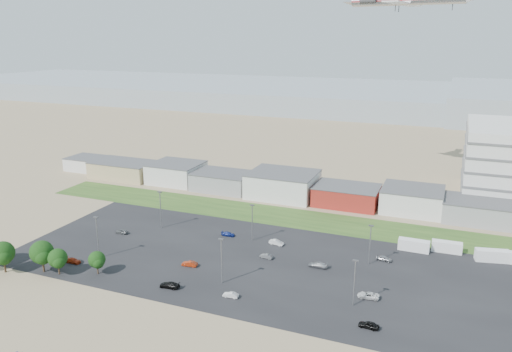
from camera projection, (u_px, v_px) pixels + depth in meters
The scene contains 31 objects.
ground at pixel (199, 297), 103.89m from camera, with size 700.00×700.00×0.00m, color #977E60.
parking_lot at pixel (257, 262), 119.93m from camera, with size 120.00×50.00×0.01m, color black.
grass_strip at pixel (281, 216), 150.29m from camera, with size 160.00×16.00×0.02m, color #28481B.
hills_backdrop at pixel (449, 103), 369.31m from camera, with size 700.00×200.00×9.00m, color gray, non-canonical shape.
building_row at pixel (253, 181), 172.29m from camera, with size 170.00×20.00×8.00m, color silver, non-canonical shape.
box_trailer_a at pixel (414, 245), 125.84m from camera, with size 7.60×2.37×2.85m, color silver, non-canonical shape.
box_trailer_b at pixel (447, 247), 125.04m from camera, with size 7.27×2.27×2.73m, color silver, non-canonical shape.
box_trailer_c at pixel (492, 256), 119.91m from camera, with size 7.68×2.40×2.88m, color silver, non-canonical shape.
tree_left at pixel (3, 255), 113.51m from camera, with size 5.64×5.64×8.47m, color black, non-canonical shape.
tree_mid at pixel (42, 255), 113.69m from camera, with size 5.73×5.73×8.59m, color black, non-canonical shape.
tree_right at pixel (58, 260), 112.73m from camera, with size 4.66×4.66×6.99m, color black, non-canonical shape.
tree_near at pixel (97, 261), 113.09m from camera, with size 4.12×4.12×6.18m, color black, non-canonical shape.
lightpole_front_l at pixel (98, 238), 120.73m from camera, with size 1.25×0.52×10.61m, color slate, non-canonical shape.
lightpole_front_m at pixel (222, 261), 108.31m from camera, with size 1.23×0.51×10.43m, color slate, non-canonical shape.
lightpole_front_r at pixel (354, 283), 99.17m from camera, with size 1.17×0.49×9.97m, color slate, non-canonical shape.
lightpole_back_l at pixel (161, 210), 139.81m from camera, with size 1.26×0.53×10.72m, color slate, non-canonical shape.
lightpole_back_m at pixel (252, 223), 131.20m from camera, with size 1.17×0.49×9.96m, color slate, non-canonical shape.
lightpole_back_r at pixel (370, 245), 117.34m from camera, with size 1.16×0.48×9.89m, color slate, non-canonical shape.
airliner at pixel (407, 0), 161.85m from camera, with size 44.89×30.61×13.26m, color silver, non-canonical shape.
parked_car_0 at pixel (368, 295), 103.16m from camera, with size 2.07×4.48×1.24m, color silver.
parked_car_2 at pixel (369, 325), 92.58m from camera, with size 1.54×3.82×1.30m, color black.
parked_car_3 at pixel (170, 285), 107.41m from camera, with size 1.83×4.49×1.30m, color black.
parked_car_4 at pixel (190, 264), 117.48m from camera, with size 1.31×3.74×1.23m, color #9A290E.
parked_car_5 at pixel (122, 231), 136.88m from camera, with size 1.44×3.58×1.22m, color #595B5E.
parked_car_6 at pixel (228, 234), 135.27m from camera, with size 1.54×3.78×1.10m, color navy.
parked_car_7 at pixel (266, 256), 121.69m from camera, with size 1.17×3.36×1.11m, color #595B5E.
parked_car_8 at pixel (384, 258), 120.22m from camera, with size 1.49×3.69×1.26m, color #A5A5AA.
parked_car_10 at pixel (73, 261), 119.16m from camera, with size 1.62×3.99×1.16m, color #9A290E.
parked_car_11 at pixel (276, 242), 129.53m from camera, with size 1.38×3.96×1.30m, color silver.
parked_car_12 at pixel (318, 265), 116.83m from camera, with size 1.81×4.45×1.29m, color #A5A5AA.
parked_car_13 at pixel (231, 295), 103.50m from camera, with size 1.16×3.32×1.09m, color silver.
Camera 1 is at (46.06, -81.88, 52.39)m, focal length 35.00 mm.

